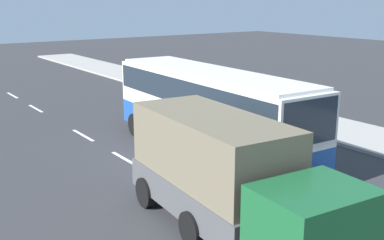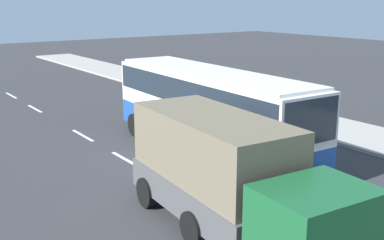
% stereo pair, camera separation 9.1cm
% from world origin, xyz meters
% --- Properties ---
extents(ground_plane, '(120.00, 120.00, 0.00)m').
position_xyz_m(ground_plane, '(0.00, 0.00, 0.00)').
color(ground_plane, '#333335').
extents(sidewalk_curb, '(80.00, 4.00, 0.15)m').
position_xyz_m(sidewalk_curb, '(0.00, 8.97, 0.07)').
color(sidewalk_curb, '#A8A399').
rests_on(sidewalk_curb, ground_plane).
extents(lane_centreline, '(38.45, 0.16, 0.01)m').
position_xyz_m(lane_centreline, '(1.21, -1.75, 0.00)').
color(lane_centreline, white).
rests_on(lane_centreline, ground_plane).
extents(coach_bus, '(11.24, 3.20, 3.61)m').
position_xyz_m(coach_bus, '(-0.34, 1.37, 2.23)').
color(coach_bus, '#1E4C9E').
rests_on(coach_bus, ground_plane).
extents(cargo_truck, '(8.06, 3.20, 3.25)m').
position_xyz_m(cargo_truck, '(5.46, -2.43, 1.73)').
color(cargo_truck, '#19592D').
rests_on(cargo_truck, ground_plane).
extents(car_black_sedan, '(4.43, 1.94, 1.42)m').
position_xyz_m(car_black_sedan, '(-8.15, 5.13, 0.76)').
color(car_black_sedan, black).
rests_on(car_black_sedan, ground_plane).
extents(pedestrian_near_curb, '(0.32, 0.32, 1.74)m').
position_xyz_m(pedestrian_near_curb, '(-5.34, 8.29, 1.16)').
color(pedestrian_near_curb, brown).
rests_on(pedestrian_near_curb, sidewalk_curb).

